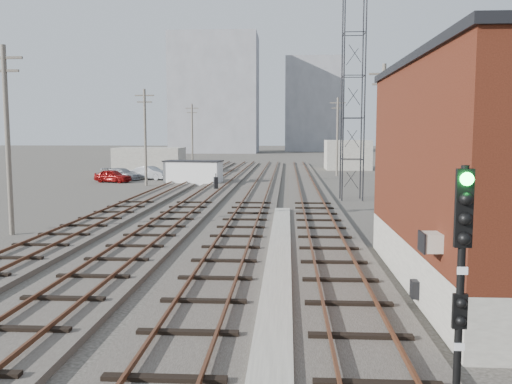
# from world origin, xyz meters

# --- Properties ---
(ground) EXTENTS (320.00, 320.00, 0.00)m
(ground) POSITION_xyz_m (0.00, 60.00, 0.00)
(ground) COLOR #282621
(ground) RESTS_ON ground
(track_right) EXTENTS (3.20, 90.00, 0.39)m
(track_right) POSITION_xyz_m (2.50, 39.00, 0.11)
(track_right) COLOR #332D28
(track_right) RESTS_ON ground
(track_mid_right) EXTENTS (3.20, 90.00, 0.39)m
(track_mid_right) POSITION_xyz_m (-1.50, 39.00, 0.11)
(track_mid_right) COLOR #332D28
(track_mid_right) RESTS_ON ground
(track_mid_left) EXTENTS (3.20, 90.00, 0.39)m
(track_mid_left) POSITION_xyz_m (-5.50, 39.00, 0.11)
(track_mid_left) COLOR #332D28
(track_mid_left) RESTS_ON ground
(track_left) EXTENTS (3.20, 90.00, 0.39)m
(track_left) POSITION_xyz_m (-9.50, 39.00, 0.11)
(track_left) COLOR #332D28
(track_left) RESTS_ON ground
(platform_curb) EXTENTS (0.90, 28.00, 0.26)m
(platform_curb) POSITION_xyz_m (0.50, 14.00, 0.13)
(platform_curb) COLOR gray
(platform_curb) RESTS_ON ground
(brick_building) EXTENTS (6.54, 12.20, 7.22)m
(brick_building) POSITION_xyz_m (7.50, 12.00, 3.63)
(brick_building) COLOR gray
(brick_building) RESTS_ON ground
(lattice_tower) EXTENTS (1.60, 1.60, 15.00)m
(lattice_tower) POSITION_xyz_m (5.50, 35.00, 7.50)
(lattice_tower) COLOR black
(lattice_tower) RESTS_ON ground
(utility_pole_left_a) EXTENTS (1.80, 0.24, 9.00)m
(utility_pole_left_a) POSITION_xyz_m (-12.50, 20.00, 4.80)
(utility_pole_left_a) COLOR #595147
(utility_pole_left_a) RESTS_ON ground
(utility_pole_left_b) EXTENTS (1.80, 0.24, 9.00)m
(utility_pole_left_b) POSITION_xyz_m (-12.50, 45.00, 4.80)
(utility_pole_left_b) COLOR #595147
(utility_pole_left_b) RESTS_ON ground
(utility_pole_left_c) EXTENTS (1.80, 0.24, 9.00)m
(utility_pole_left_c) POSITION_xyz_m (-12.50, 70.00, 4.80)
(utility_pole_left_c) COLOR #595147
(utility_pole_left_c) RESTS_ON ground
(utility_pole_right_a) EXTENTS (1.80, 0.24, 9.00)m
(utility_pole_right_a) POSITION_xyz_m (6.50, 28.00, 4.80)
(utility_pole_right_a) COLOR #595147
(utility_pole_right_a) RESTS_ON ground
(utility_pole_right_b) EXTENTS (1.80, 0.24, 9.00)m
(utility_pole_right_b) POSITION_xyz_m (6.50, 58.00, 4.80)
(utility_pole_right_b) COLOR #595147
(utility_pole_right_b) RESTS_ON ground
(apartment_left) EXTENTS (22.00, 14.00, 30.00)m
(apartment_left) POSITION_xyz_m (-18.00, 135.00, 15.00)
(apartment_left) COLOR gray
(apartment_left) RESTS_ON ground
(apartment_right) EXTENTS (16.00, 12.00, 26.00)m
(apartment_right) POSITION_xyz_m (8.00, 150.00, 13.00)
(apartment_right) COLOR gray
(apartment_right) RESTS_ON ground
(shed_left) EXTENTS (8.00, 5.00, 3.20)m
(shed_left) POSITION_xyz_m (-16.00, 60.00, 1.60)
(shed_left) COLOR gray
(shed_left) RESTS_ON ground
(shed_right) EXTENTS (6.00, 6.00, 4.00)m
(shed_right) POSITION_xyz_m (9.00, 70.00, 2.00)
(shed_right) COLOR gray
(shed_right) RESTS_ON ground
(signal_mast) EXTENTS (0.40, 0.42, 4.35)m
(signal_mast) POSITION_xyz_m (3.70, 3.87, 2.59)
(signal_mast) COLOR gray
(signal_mast) RESTS_ON ground
(switch_stand) EXTENTS (0.42, 0.42, 1.40)m
(switch_stand) POSITION_xyz_m (-5.31, 40.61, 0.66)
(switch_stand) COLOR black
(switch_stand) RESTS_ON ground
(site_trailer) EXTENTS (5.77, 3.13, 2.31)m
(site_trailer) POSITION_xyz_m (-8.29, 46.53, 1.17)
(site_trailer) COLOR silver
(site_trailer) RESTS_ON ground
(car_red) EXTENTS (4.11, 2.65, 1.30)m
(car_red) POSITION_xyz_m (-16.74, 48.19, 0.65)
(car_red) COLOR maroon
(car_red) RESTS_ON ground
(car_silver) EXTENTS (4.51, 3.01, 1.41)m
(car_silver) POSITION_xyz_m (-13.85, 51.91, 0.70)
(car_silver) COLOR #9B9EA2
(car_silver) RESTS_ON ground
(car_grey) EXTENTS (4.69, 3.06, 1.26)m
(car_grey) POSITION_xyz_m (-16.72, 51.09, 0.63)
(car_grey) COLOR gray
(car_grey) RESTS_ON ground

